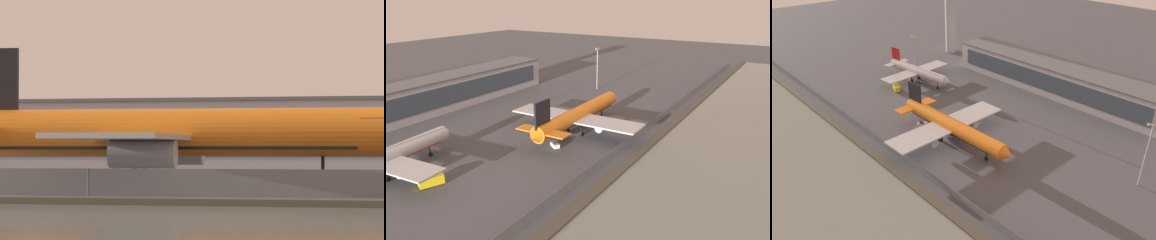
# 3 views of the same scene
# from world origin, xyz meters

# --- Properties ---
(ground_plane) EXTENTS (500.00, 500.00, 0.00)m
(ground_plane) POSITION_xyz_m (0.00, 0.00, 0.00)
(ground_plane) COLOR #4C4C51
(shoreline_seawall) EXTENTS (320.00, 3.00, 0.50)m
(shoreline_seawall) POSITION_xyz_m (0.00, -20.50, 0.25)
(shoreline_seawall) COLOR #474238
(shoreline_seawall) RESTS_ON ground
(perimeter_fence) EXTENTS (280.00, 0.10, 2.47)m
(perimeter_fence) POSITION_xyz_m (0.00, -16.00, 1.24)
(perimeter_fence) COLOR slate
(perimeter_fence) RESTS_ON ground
(cargo_jet_orange) EXTENTS (47.69, 40.60, 14.17)m
(cargo_jet_orange) POSITION_xyz_m (2.40, 1.47, 5.41)
(cargo_jet_orange) COLOR orange
(cargo_jet_orange) RESTS_ON ground
(passenger_jet_silver) EXTENTS (38.46, 32.78, 12.04)m
(passenger_jet_silver) POSITION_xyz_m (-45.00, 23.40, 4.60)
(passenger_jet_silver) COLOR silver
(passenger_jet_silver) RESTS_ON ground
(baggage_tug) EXTENTS (3.08, 3.56, 1.80)m
(baggage_tug) POSITION_xyz_m (-11.22, 0.44, 0.81)
(baggage_tug) COLOR white
(baggage_tug) RESTS_ON ground
(ops_van) EXTENTS (5.61, 3.94, 2.48)m
(ops_van) POSITION_xyz_m (-42.71, 11.06, 1.28)
(ops_van) COLOR yellow
(ops_van) RESTS_ON ground
(terminal_building) EXTENTS (93.61, 16.04, 11.75)m
(terminal_building) POSITION_xyz_m (0.41, 58.16, 5.89)
(terminal_building) COLOR #B2B2B7
(terminal_building) RESTS_ON ground
(apron_light_mast_apron_west) EXTENTS (3.20, 0.40, 18.09)m
(apron_light_mast_apron_west) POSITION_xyz_m (52.73, 22.81, 10.29)
(apron_light_mast_apron_west) COLOR #A8A8AD
(apron_light_mast_apron_west) RESTS_ON ground
(apron_light_mast_apron_east) EXTENTS (3.20, 0.40, 18.51)m
(apron_light_mast_apron_east) POSITION_xyz_m (-50.53, 25.85, 10.50)
(apron_light_mast_apron_east) COLOR #A8A8AD
(apron_light_mast_apron_east) RESTS_ON ground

